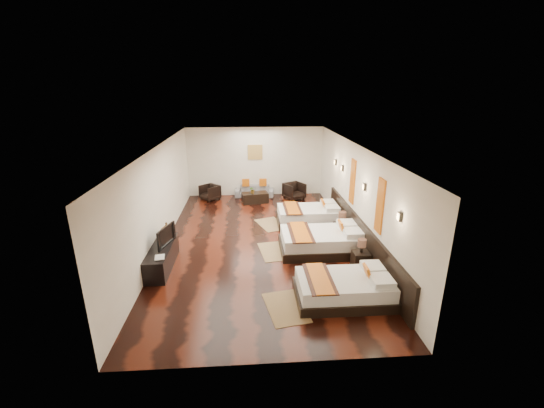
{
  "coord_description": "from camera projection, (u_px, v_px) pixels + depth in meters",
  "views": [
    {
      "loc": [
        -0.3,
        -9.33,
        4.32
      ],
      "look_at": [
        0.37,
        0.19,
        1.1
      ],
      "focal_mm": 23.01,
      "sensor_mm": 36.0,
      "label": 1
    }
  ],
  "objects": [
    {
      "name": "sconce_mid",
      "position": [
        364.0,
        187.0,
        9.05
      ],
      "size": [
        0.07,
        0.12,
        0.18
      ],
      "color": "black",
      "rests_on": "right_wall"
    },
    {
      "name": "bed_mid",
      "position": [
        322.0,
        241.0,
        9.58
      ],
      "size": [
        2.27,
        1.42,
        0.86
      ],
      "color": "black",
      "rests_on": "floor"
    },
    {
      "name": "floor",
      "position": [
        260.0,
        242.0,
        10.22
      ],
      "size": [
        5.5,
        9.5,
        0.01
      ],
      "primitive_type": "cube",
      "color": "black",
      "rests_on": "ground"
    },
    {
      "name": "ceiling",
      "position": [
        259.0,
        146.0,
        9.32
      ],
      "size": [
        5.5,
        9.5,
        0.01
      ],
      "primitive_type": "cube",
      "color": "white",
      "rests_on": "floor"
    },
    {
      "name": "table_plant",
      "position": [
        253.0,
        190.0,
        13.44
      ],
      "size": [
        0.32,
        0.3,
        0.29
      ],
      "primitive_type": "imported",
      "rotation": [
        0.0,
        0.0,
        0.36
      ],
      "color": "#256220",
      "rests_on": "coffee_table"
    },
    {
      "name": "right_wall",
      "position": [
        355.0,
        194.0,
        9.95
      ],
      "size": [
        0.01,
        9.5,
        2.8
      ],
      "primitive_type": "cube",
      "color": "silver",
      "rests_on": "floor"
    },
    {
      "name": "jute_mat_far",
      "position": [
        271.0,
        224.0,
        11.51
      ],
      "size": [
        1.12,
        1.39,
        0.01
      ],
      "primitive_type": "cube",
      "rotation": [
        0.0,
        0.0,
        0.36
      ],
      "color": "olive",
      "rests_on": "floor"
    },
    {
      "name": "back_wall",
      "position": [
        255.0,
        162.0,
        14.26
      ],
      "size": [
        5.5,
        0.01,
        2.8
      ],
      "primitive_type": "cube",
      "color": "silver",
      "rests_on": "floor"
    },
    {
      "name": "bed_near",
      "position": [
        345.0,
        288.0,
        7.4
      ],
      "size": [
        2.03,
        1.28,
        0.78
      ],
      "color": "black",
      "rests_on": "floor"
    },
    {
      "name": "left_wall",
      "position": [
        160.0,
        198.0,
        9.59
      ],
      "size": [
        0.01,
        9.5,
        2.8
      ],
      "primitive_type": "cube",
      "color": "silver",
      "rests_on": "floor"
    },
    {
      "name": "nightstand_b",
      "position": [
        341.0,
        229.0,
        10.4
      ],
      "size": [
        0.42,
        0.42,
        0.83
      ],
      "color": "black",
      "rests_on": "floor"
    },
    {
      "name": "sconce_near",
      "position": [
        399.0,
        217.0,
        6.97
      ],
      "size": [
        0.07,
        0.12,
        0.18
      ],
      "color": "black",
      "rests_on": "right_wall"
    },
    {
      "name": "figurine",
      "position": [
        167.0,
        229.0,
        9.28
      ],
      "size": [
        0.42,
        0.42,
        0.35
      ],
      "primitive_type": "imported",
      "rotation": [
        0.0,
        0.0,
        -0.3
      ],
      "color": "brown",
      "rests_on": "tv_console"
    },
    {
      "name": "sconce_lounge",
      "position": [
        335.0,
        162.0,
        11.98
      ],
      "size": [
        0.07,
        0.12,
        0.18
      ],
      "color": "black",
      "rests_on": "right_wall"
    },
    {
      "name": "orange_panel_a",
      "position": [
        380.0,
        206.0,
        8.06
      ],
      "size": [
        0.04,
        0.4,
        1.3
      ],
      "primitive_type": "cube",
      "color": "#D86014",
      "rests_on": "right_wall"
    },
    {
      "name": "tv_console",
      "position": [
        162.0,
        257.0,
        8.71
      ],
      "size": [
        0.5,
        1.8,
        0.55
      ],
      "primitive_type": "cube",
      "color": "black",
      "rests_on": "floor"
    },
    {
      "name": "book",
      "position": [
        155.0,
        258.0,
        8.04
      ],
      "size": [
        0.27,
        0.33,
        0.03
      ],
      "primitive_type": "imported",
      "rotation": [
        0.0,
        0.0,
        0.19
      ],
      "color": "black",
      "rests_on": "tv_console"
    },
    {
      "name": "gold_artwork",
      "position": [
        255.0,
        152.0,
        14.11
      ],
      "size": [
        0.6,
        0.04,
        0.6
      ],
      "primitive_type": "cube",
      "color": "#AD873F",
      "rests_on": "back_wall"
    },
    {
      "name": "coffee_table",
      "position": [
        255.0,
        198.0,
        13.62
      ],
      "size": [
        1.08,
        0.68,
        0.4
      ],
      "primitive_type": "cube",
      "rotation": [
        0.0,
        0.0,
        0.19
      ],
      "color": "black",
      "rests_on": "floor"
    },
    {
      "name": "armchair_right",
      "position": [
        294.0,
        191.0,
        14.01
      ],
      "size": [
        0.97,
        0.98,
        0.66
      ],
      "primitive_type": "imported",
      "rotation": [
        0.0,
        0.0,
        0.51
      ],
      "color": "black",
      "rests_on": "floor"
    },
    {
      "name": "sofa",
      "position": [
        255.0,
        191.0,
        14.35
      ],
      "size": [
        1.61,
        0.75,
        0.46
      ],
      "primitive_type": "imported",
      "rotation": [
        0.0,
        0.0,
        -0.09
      ],
      "color": "slate",
      "rests_on": "floor"
    },
    {
      "name": "jute_mat_mid",
      "position": [
        274.0,
        251.0,
        9.62
      ],
      "size": [
        0.92,
        1.3,
        0.01
      ],
      "primitive_type": "cube",
      "rotation": [
        0.0,
        0.0,
        0.15
      ],
      "color": "olive",
      "rests_on": "floor"
    },
    {
      "name": "armchair_left",
      "position": [
        210.0,
        192.0,
        13.95
      ],
      "size": [
        0.93,
        0.93,
        0.61
      ],
      "primitive_type": "imported",
      "rotation": [
        0.0,
        0.0,
        -0.82
      ],
      "color": "black",
      "rests_on": "floor"
    },
    {
      "name": "tv",
      "position": [
        163.0,
        236.0,
        8.69
      ],
      "size": [
        0.34,
        0.85,
        0.49
      ],
      "primitive_type": "imported",
      "rotation": [
        0.0,
        0.0,
        1.29
      ],
      "color": "black",
      "rests_on": "tv_console"
    },
    {
      "name": "headboard_panel",
      "position": [
        360.0,
        236.0,
        9.5
      ],
      "size": [
        0.08,
        6.6,
        0.9
      ],
      "primitive_type": "cube",
      "color": "black",
      "rests_on": "floor"
    },
    {
      "name": "jute_mat_near",
      "position": [
        286.0,
        307.0,
        7.17
      ],
      "size": [
        0.95,
        1.32,
        0.01
      ],
      "primitive_type": "cube",
      "rotation": [
        0.0,
        0.0,
        0.18
      ],
      "color": "olive",
      "rests_on": "floor"
    },
    {
      "name": "sconce_far",
      "position": [
        342.0,
        168.0,
        11.13
      ],
      "size": [
        0.07,
        0.12,
        0.18
      ],
      "color": "black",
      "rests_on": "right_wall"
    },
    {
      "name": "orange_panel_b",
      "position": [
        353.0,
        181.0,
        10.14
      ],
      "size": [
        0.04,
        0.4,
        1.3
      ],
      "primitive_type": "cube",
      "color": "#D86014",
      "rests_on": "right_wall"
    },
    {
      "name": "nightstand_a",
      "position": [
        361.0,
        258.0,
        8.66
      ],
      "size": [
        0.4,
        0.4,
        0.79
      ],
      "color": "black",
      "rests_on": "floor"
    },
    {
      "name": "bed_far",
      "position": [
        309.0,
        215.0,
        11.59
      ],
      "size": [
        2.08,
        1.31,
        0.79
      ],
      "color": "black",
      "rests_on": "floor"
    }
  ]
}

